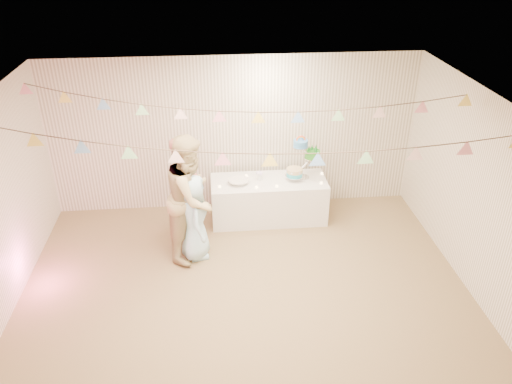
{
  "coord_description": "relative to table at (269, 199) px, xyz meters",
  "views": [
    {
      "loc": [
        -0.35,
        -5.1,
        4.42
      ],
      "look_at": [
        0.2,
        0.8,
        1.15
      ],
      "focal_mm": 35.0,
      "sensor_mm": 36.0,
      "label": 1
    }
  ],
  "objects": [
    {
      "name": "floor",
      "position": [
        -0.52,
        -1.97,
        -0.35
      ],
      "size": [
        6.0,
        6.0,
        0.0
      ],
      "primitive_type": "plane",
      "color": "brown",
      "rests_on": "ground"
    },
    {
      "name": "ceiling",
      "position": [
        -0.52,
        -1.97,
        2.25
      ],
      "size": [
        6.0,
        6.0,
        0.0
      ],
      "primitive_type": "plane",
      "color": "silver",
      "rests_on": "ground"
    },
    {
      "name": "back_wall",
      "position": [
        -0.52,
        0.53,
        0.95
      ],
      "size": [
        6.0,
        6.0,
        0.0
      ],
      "primitive_type": "plane",
      "color": "silver",
      "rests_on": "ground"
    },
    {
      "name": "front_wall",
      "position": [
        -0.52,
        -4.47,
        0.95
      ],
      "size": [
        6.0,
        6.0,
        0.0
      ],
      "primitive_type": "plane",
      "color": "silver",
      "rests_on": "ground"
    },
    {
      "name": "right_wall",
      "position": [
        2.48,
        -1.97,
        0.95
      ],
      "size": [
        5.0,
        5.0,
        0.0
      ],
      "primitive_type": "plane",
      "color": "silver",
      "rests_on": "ground"
    },
    {
      "name": "table",
      "position": [
        0.0,
        0.0,
        0.0
      ],
      "size": [
        1.86,
        0.74,
        0.7
      ],
      "primitive_type": "cube",
      "color": "white",
      "rests_on": "floor"
    },
    {
      "name": "cake_stand",
      "position": [
        0.55,
        0.05,
        0.75
      ],
      "size": [
        0.62,
        0.37,
        0.7
      ],
      "primitive_type": null,
      "color": "silver",
      "rests_on": "table"
    },
    {
      "name": "cake_bottom",
      "position": [
        0.4,
        -0.01,
        0.49
      ],
      "size": [
        0.31,
        0.31,
        0.15
      ],
      "primitive_type": null,
      "color": "#2AAEC4",
      "rests_on": "cake_stand"
    },
    {
      "name": "cake_middle",
      "position": [
        0.73,
        0.14,
        0.76
      ],
      "size": [
        0.27,
        0.27,
        0.22
      ],
      "primitive_type": null,
      "color": "#247D1B",
      "rests_on": "cake_stand"
    },
    {
      "name": "cake_top_tier",
      "position": [
        0.49,
        0.02,
        1.03
      ],
      "size": [
        0.25,
        0.25,
        0.19
      ],
      "primitive_type": null,
      "color": "#3D7EC0",
      "rests_on": "cake_stand"
    },
    {
      "name": "platter",
      "position": [
        -0.49,
        -0.05,
        0.41
      ],
      "size": [
        0.33,
        0.33,
        0.02
      ],
      "primitive_type": "cylinder",
      "color": "white",
      "rests_on": "table"
    },
    {
      "name": "posy",
      "position": [
        -0.15,
        0.05,
        0.48
      ],
      "size": [
        0.13,
        0.13,
        0.15
      ],
      "primitive_type": null,
      "color": "white",
      "rests_on": "table"
    },
    {
      "name": "person_adult_a",
      "position": [
        -1.3,
        -0.45,
        0.5
      ],
      "size": [
        0.51,
        0.68,
        1.69
      ],
      "primitive_type": "imported",
      "rotation": [
        0.0,
        0.0,
        1.39
      ],
      "color": "#C17065",
      "rests_on": "floor"
    },
    {
      "name": "person_adult_b",
      "position": [
        -1.21,
        -0.86,
        0.59
      ],
      "size": [
        0.98,
        1.1,
        1.88
      ],
      "primitive_type": "imported",
      "rotation": [
        0.0,
        0.0,
        1.23
      ],
      "color": "tan",
      "rests_on": "floor"
    },
    {
      "name": "person_child",
      "position": [
        -1.19,
        -0.95,
        0.31
      ],
      "size": [
        0.52,
        0.71,
        1.32
      ],
      "primitive_type": "imported",
      "rotation": [
        0.0,
        0.0,
        1.74
      ],
      "color": "#B4E4FF",
      "rests_on": "floor"
    },
    {
      "name": "bunting_back",
      "position": [
        -0.52,
        -0.87,
        2.0
      ],
      "size": [
        5.6,
        1.1,
        0.4
      ],
      "primitive_type": null,
      "color": "pink",
      "rests_on": "ceiling"
    },
    {
      "name": "bunting_front",
      "position": [
        -0.52,
        -2.17,
        1.97
      ],
      "size": [
        5.6,
        0.9,
        0.36
      ],
      "primitive_type": null,
      "color": "#72A5E5",
      "rests_on": "ceiling"
    },
    {
      "name": "tealight_0",
      "position": [
        -0.8,
        -0.15,
        0.36
      ],
      "size": [
        0.04,
        0.04,
        0.03
      ],
      "primitive_type": "cylinder",
      "color": "#FFD88C",
      "rests_on": "table"
    },
    {
      "name": "tealight_1",
      "position": [
        -0.35,
        0.18,
        0.36
      ],
      "size": [
        0.04,
        0.04,
        0.03
      ],
      "primitive_type": "cylinder",
      "color": "#FFD88C",
      "rests_on": "table"
    },
    {
      "name": "tealight_2",
      "position": [
        0.1,
        -0.22,
        0.36
      ],
      "size": [
        0.04,
        0.04,
        0.03
      ],
      "primitive_type": "cylinder",
      "color": "#FFD88C",
      "rests_on": "table"
    },
    {
      "name": "tealight_3",
      "position": [
        0.35,
        0.22,
        0.36
      ],
      "size": [
        0.04,
        0.04,
        0.03
      ],
      "primitive_type": "cylinder",
      "color": "#FFD88C",
      "rests_on": "table"
    },
    {
      "name": "tealight_4",
      "position": [
        0.82,
        -0.18,
        0.36
      ],
      "size": [
        0.04,
        0.04,
        0.03
      ],
      "primitive_type": "cylinder",
      "color": "#FFD88C",
      "rests_on": "table"
    },
    {
      "name": "tealight_5",
      "position": [
        0.9,
        0.15,
        0.36
      ],
      "size": [
        0.04,
        0.04,
        0.03
      ],
      "primitive_type": "cylinder",
      "color": "#FFD88C",
      "rests_on": "table"
    },
    {
      "name": "tealight_6",
      "position": [
        -0.22,
        -0.23,
        0.36
      ],
      "size": [
        0.04,
        0.04,
        0.03
      ],
      "primitive_type": "cylinder",
      "color": "#FFD88C",
      "rests_on": "table"
    }
  ]
}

